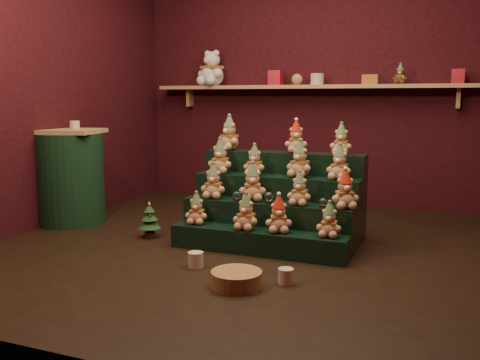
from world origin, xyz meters
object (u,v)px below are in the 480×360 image
at_px(snow_globe_c, 323,203).
at_px(mug_left, 196,260).
at_px(snow_globe_a, 237,196).
at_px(mini_christmas_tree, 150,220).
at_px(mug_right, 286,276).
at_px(wicker_basket, 236,279).
at_px(side_table, 70,177).
at_px(snow_globe_b, 269,198).
at_px(brown_bear, 400,74).
at_px(riser_tier_front, 258,242).
at_px(white_bear, 212,64).

xyz_separation_m(snow_globe_c, mug_left, (-0.75, -0.65, -0.34)).
height_order(snow_globe_a, mini_christmas_tree, snow_globe_a).
height_order(mug_left, mug_right, mug_left).
xyz_separation_m(mug_left, wicker_basket, (0.42, -0.25, -0.00)).
distance_m(side_table, mug_left, 1.92).
xyz_separation_m(snow_globe_b, side_table, (-2.03, 0.11, 0.03)).
bearing_deg(snow_globe_b, side_table, 176.83).
distance_m(snow_globe_a, snow_globe_b, 0.27).
relative_size(snow_globe_a, brown_bear, 0.40).
xyz_separation_m(snow_globe_a, mug_right, (0.65, -0.74, -0.35)).
distance_m(side_table, wicker_basket, 2.39).
bearing_deg(riser_tier_front, side_table, 172.23).
distance_m(snow_globe_a, mug_left, 0.74).
xyz_separation_m(snow_globe_a, side_table, (-1.75, 0.11, 0.04)).
distance_m(riser_tier_front, mug_left, 0.57).
bearing_deg(mug_right, wicker_basket, -147.90).
relative_size(snow_globe_c, brown_bear, 0.39).
relative_size(mug_right, wicker_basket, 0.31).
relative_size(side_table, brown_bear, 4.44).
relative_size(snow_globe_c, white_bear, 0.15).
xyz_separation_m(snow_globe_c, wicker_basket, (-0.33, -0.91, -0.35)).
height_order(snow_globe_a, mug_left, snow_globe_a).
bearing_deg(mug_left, snow_globe_a, 86.45).
distance_m(riser_tier_front, snow_globe_c, 0.58).
distance_m(side_table, mug_right, 2.58).
bearing_deg(mini_christmas_tree, mug_right, -24.87).
xyz_separation_m(side_table, mug_left, (1.71, -0.77, -0.39)).
height_order(snow_globe_b, white_bear, white_bear).
height_order(wicker_basket, white_bear, white_bear).
bearing_deg(white_bear, wicker_basket, -42.72).
bearing_deg(white_bear, mini_christmas_tree, -62.14).
bearing_deg(snow_globe_c, snow_globe_a, -180.00).
height_order(riser_tier_front, white_bear, white_bear).
bearing_deg(snow_globe_a, mini_christmas_tree, -174.40).
xyz_separation_m(riser_tier_front, brown_bear, (0.80, 1.95, 1.33)).
distance_m(snow_globe_b, mug_right, 0.90).
bearing_deg(snow_globe_c, mini_christmas_tree, -177.07).
xyz_separation_m(wicker_basket, brown_bear, (0.67, 2.70, 1.37)).
height_order(snow_globe_a, snow_globe_c, snow_globe_a).
xyz_separation_m(snow_globe_b, wicker_basket, (0.10, -0.91, -0.36)).
bearing_deg(wicker_basket, mug_left, 148.75).
distance_m(wicker_basket, brown_bear, 3.10).
bearing_deg(white_bear, mug_left, -48.14).
bearing_deg(snow_globe_a, mug_left, -93.55).
bearing_deg(side_table, snow_globe_c, -13.60).
distance_m(mug_right, white_bear, 3.41).
bearing_deg(mug_right, mini_christmas_tree, 155.13).
bearing_deg(white_bear, mug_right, -36.66).
relative_size(riser_tier_front, white_bear, 2.78).
xyz_separation_m(riser_tier_front, snow_globe_a, (-0.24, 0.16, 0.31)).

